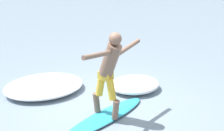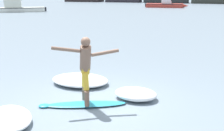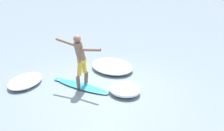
% 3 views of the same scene
% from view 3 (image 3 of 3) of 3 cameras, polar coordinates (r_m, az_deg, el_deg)
% --- Properties ---
extents(ground_plane, '(200.00, 200.00, 0.00)m').
position_cam_3_polar(ground_plane, '(12.85, -2.38, -3.30)').
color(ground_plane, gray).
extents(surfboard, '(2.31, 1.37, 0.22)m').
position_cam_3_polar(surfboard, '(12.85, -4.67, -3.16)').
color(surfboard, '#2BA5C3').
rests_on(surfboard, ground).
extents(surfer, '(1.51, 0.98, 1.84)m').
position_cam_3_polar(surfer, '(12.34, -4.91, 1.47)').
color(surfer, brown).
rests_on(surfer, surfboard).
extents(wave_foam_at_tail, '(1.86, 1.89, 0.25)m').
position_cam_3_polar(wave_foam_at_tail, '(13.36, -13.10, -2.33)').
color(wave_foam_at_tail, white).
rests_on(wave_foam_at_tail, ground).
extents(wave_foam_at_nose, '(2.02, 1.57, 0.28)m').
position_cam_3_polar(wave_foam_at_nose, '(14.35, 0.02, -0.11)').
color(wave_foam_at_nose, white).
rests_on(wave_foam_at_nose, ground).
extents(wave_foam_beside, '(1.39, 1.19, 0.29)m').
position_cam_3_polar(wave_foam_beside, '(12.31, 1.88, -3.65)').
color(wave_foam_beside, white).
rests_on(wave_foam_beside, ground).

